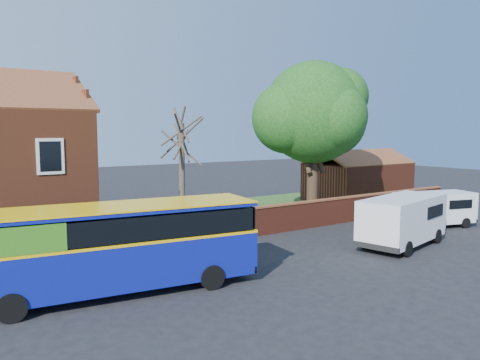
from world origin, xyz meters
TOP-DOWN VIEW (x-y plane):
  - ground at (0.00, 0.00)m, footprint 120.00×120.00m
  - grass_strip at (13.00, 13.00)m, footprint 26.00×12.00m
  - boundary_wall at (13.00, 7.00)m, footprint 22.00×0.38m
  - outbuilding at (22.00, 13.00)m, footprint 8.20×5.06m
  - bus at (-2.46, 2.63)m, footprint 10.36×3.85m
  - van_near at (11.93, 1.18)m, footprint 5.86×3.34m
  - van_far at (17.43, 3.03)m, footprint 4.98×3.07m
  - large_tree at (13.72, 9.63)m, footprint 8.30×6.56m
  - bare_tree at (4.80, 10.82)m, footprint 2.50×2.98m

SIDE VIEW (x-z plane):
  - ground at x=0.00m, z-range 0.00..0.00m
  - grass_strip at x=13.00m, z-range 0.00..0.04m
  - boundary_wall at x=13.00m, z-range 0.01..1.61m
  - van_far at x=17.43m, z-range 0.12..2.16m
  - van_near at x=11.93m, z-range 0.15..2.57m
  - outbuilding at x=22.00m, z-range -0.48..3.69m
  - bus at x=-2.46m, z-range 0.21..3.29m
  - bare_tree at x=4.80m, z-range 0.09..6.75m
  - large_tree at x=13.72m, z-range 1.57..11.68m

